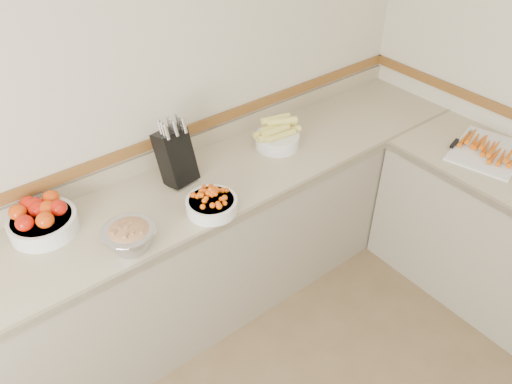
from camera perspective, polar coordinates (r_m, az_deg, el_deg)
back_wall at (r=2.64m, az=-15.06°, el=9.14°), size 4.00×0.00×4.00m
counter_back at (r=2.90m, az=-9.56°, el=-8.04°), size 4.00×0.65×1.08m
knife_block at (r=2.66m, az=-9.20°, el=4.14°), size 0.19×0.22×0.39m
tomato_bowl at (r=2.56m, az=-23.31°, el=-2.85°), size 0.32×0.32×0.16m
cherry_tomato_bowl at (r=2.49m, az=-5.07°, el=-1.20°), size 0.26×0.26×0.14m
corn_bowl at (r=2.96m, az=2.45°, el=6.38°), size 0.29×0.26×0.19m
rhubarb_bowl at (r=2.33m, az=-14.22°, el=-4.95°), size 0.25×0.25×0.14m
cutting_board at (r=3.22m, az=24.94°, el=4.39°), size 0.54×0.47×0.07m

